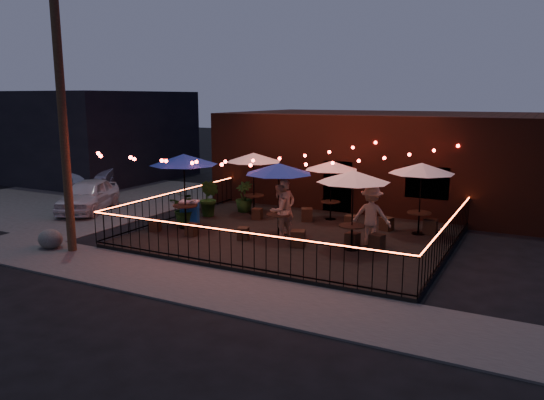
{
  "coord_description": "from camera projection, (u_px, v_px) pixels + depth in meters",
  "views": [
    {
      "loc": [
        7.37,
        -13.69,
        4.7
      ],
      "look_at": [
        -0.77,
        1.86,
        1.28
      ],
      "focal_mm": 35.0,
      "sensor_mm": 36.0,
      "label": 1
    }
  ],
  "objects": [
    {
      "name": "festoon_lights",
      "position": [
        264.0,
        164.0,
        17.61
      ],
      "size": [
        10.02,
        8.72,
        1.32
      ],
      "color": "#FF261F",
      "rests_on": "ground"
    },
    {
      "name": "bistro_chair_3",
      "position": [
        257.0,
        214.0,
        20.02
      ],
      "size": [
        0.41,
        0.41,
        0.42
      ],
      "primitive_type": "cube",
      "rotation": [
        0.0,
        0.0,
        3.35
      ],
      "color": "black",
      "rests_on": "patio"
    },
    {
      "name": "potted_shrub_a",
      "position": [
        186.0,
        208.0,
        19.11
      ],
      "size": [
        1.14,
        1.0,
        1.21
      ],
      "primitive_type": "imported",
      "rotation": [
        0.0,
        0.0,
        0.06
      ],
      "color": "#153711",
      "rests_on": "patio"
    },
    {
      "name": "cafe_table_1",
      "position": [
        254.0,
        158.0,
        20.64
      ],
      "size": [
        2.22,
        2.22,
        2.42
      ],
      "rotation": [
        0.0,
        0.0,
        -0.01
      ],
      "color": "black",
      "rests_on": "patio"
    },
    {
      "name": "cafe_table_2",
      "position": [
        279.0,
        170.0,
        17.14
      ],
      "size": [
        2.34,
        2.34,
        2.45
      ],
      "rotation": [
        0.0,
        0.0,
        0.06
      ],
      "color": "black",
      "rests_on": "patio"
    },
    {
      "name": "patio",
      "position": [
        294.0,
        236.0,
        17.88
      ],
      "size": [
        10.0,
        8.0,
        0.15
      ],
      "primitive_type": "cube",
      "color": "black",
      "rests_on": "ground"
    },
    {
      "name": "patron_b",
      "position": [
        280.0,
        211.0,
        17.43
      ],
      "size": [
        0.83,
        0.98,
        1.75
      ],
      "primitive_type": "imported",
      "rotation": [
        0.0,
        0.0,
        -1.79
      ],
      "color": "beige",
      "rests_on": "patio"
    },
    {
      "name": "cafe_table_5",
      "position": [
        422.0,
        169.0,
        17.48
      ],
      "size": [
        2.85,
        2.85,
        2.42
      ],
      "rotation": [
        0.0,
        0.0,
        -0.38
      ],
      "color": "black",
      "rests_on": "patio"
    },
    {
      "name": "utility_pole",
      "position": [
        63.0,
        121.0,
        15.59
      ],
      "size": [
        0.26,
        0.26,
        8.0
      ],
      "primitive_type": "cylinder",
      "color": "#372316",
      "rests_on": "ground"
    },
    {
      "name": "cafe_table_4",
      "position": [
        353.0,
        178.0,
        15.66
      ],
      "size": [
        2.81,
        2.81,
        2.42
      ],
      "rotation": [
        0.0,
        0.0,
        -0.34
      ],
      "color": "black",
      "rests_on": "patio"
    },
    {
      "name": "cafe_table_3",
      "position": [
        331.0,
        166.0,
        19.66
      ],
      "size": [
        2.16,
        2.16,
        2.21
      ],
      "rotation": [
        0.0,
        0.0,
        -0.08
      ],
      "color": "black",
      "rests_on": "patio"
    },
    {
      "name": "bistro_chair_11",
      "position": [
        430.0,
        227.0,
        17.86
      ],
      "size": [
        0.43,
        0.43,
        0.5
      ],
      "primitive_type": "cube",
      "rotation": [
        0.0,
        0.0,
        3.15
      ],
      "color": "black",
      "rests_on": "patio"
    },
    {
      "name": "bistro_chair_1",
      "position": [
        192.0,
        230.0,
        17.64
      ],
      "size": [
        0.35,
        0.35,
        0.41
      ],
      "primitive_type": "cube",
      "rotation": [
        0.0,
        0.0,
        3.15
      ],
      "color": "black",
      "rests_on": "patio"
    },
    {
      "name": "ground",
      "position": [
        266.0,
        254.0,
        16.16
      ],
      "size": [
        110.0,
        110.0,
        0.0
      ],
      "primitive_type": "plane",
      "color": "black",
      "rests_on": "ground"
    },
    {
      "name": "potted_shrub_b",
      "position": [
        209.0,
        198.0,
        20.37
      ],
      "size": [
        0.89,
        0.76,
        1.44
      ],
      "primitive_type": "imported",
      "rotation": [
        0.0,
        0.0,
        -0.17
      ],
      "color": "#19370F",
      "rests_on": "patio"
    },
    {
      "name": "cafe_table_0",
      "position": [
        184.0,
        161.0,
        18.31
      ],
      "size": [
        2.44,
        2.44,
        2.62
      ],
      "rotation": [
        0.0,
        0.0,
        -0.03
      ],
      "color": "black",
      "rests_on": "patio"
    },
    {
      "name": "bistro_chair_5",
      "position": [
        298.0,
        238.0,
        16.36
      ],
      "size": [
        0.54,
        0.54,
        0.51
      ],
      "primitive_type": "cube",
      "rotation": [
        0.0,
        0.0,
        3.46
      ],
      "color": "black",
      "rests_on": "patio"
    },
    {
      "name": "fence_right",
      "position": [
        449.0,
        237.0,
        15.49
      ],
      "size": [
        0.04,
        8.0,
        1.04
      ],
      "rotation": [
        0.0,
        0.0,
        1.57
      ],
      "color": "black",
      "rests_on": "patio"
    },
    {
      "name": "parking_lot",
      "position": [
        83.0,
        198.0,
        25.1
      ],
      "size": [
        11.0,
        12.0,
        0.02
      ],
      "primitive_type": "cube",
      "color": "#403D3B",
      "rests_on": "ground"
    },
    {
      "name": "bistro_chair_9",
      "position": [
        377.0,
        242.0,
        16.06
      ],
      "size": [
        0.46,
        0.46,
        0.46
      ],
      "primitive_type": "cube",
      "rotation": [
        0.0,
        0.0,
        2.96
      ],
      "color": "black",
      "rests_on": "patio"
    },
    {
      "name": "bistro_chair_4",
      "position": [
        243.0,
        234.0,
        17.15
      ],
      "size": [
        0.43,
        0.43,
        0.41
      ],
      "primitive_type": "cube",
      "rotation": [
        0.0,
        0.0,
        0.3
      ],
      "color": "black",
      "rests_on": "patio"
    },
    {
      "name": "patron_c",
      "position": [
        371.0,
        215.0,
        16.43
      ],
      "size": [
        1.26,
        0.78,
        1.88
      ],
      "primitive_type": "imported",
      "rotation": [
        0.0,
        0.0,
        3.21
      ],
      "color": "beige",
      "rests_on": "patio"
    },
    {
      "name": "fence_left",
      "position": [
        175.0,
        205.0,
        20.05
      ],
      "size": [
        0.04,
        8.0,
        1.04
      ],
      "rotation": [
        0.0,
        0.0,
        1.57
      ],
      "color": "black",
      "rests_on": "patio"
    },
    {
      "name": "bistro_chair_8",
      "position": [
        352.0,
        240.0,
        16.3
      ],
      "size": [
        0.42,
        0.42,
        0.45
      ],
      "primitive_type": "cube",
      "rotation": [
        0.0,
        0.0,
        -0.11
      ],
      "color": "black",
      "rests_on": "patio"
    },
    {
      "name": "car_silver",
      "position": [
        105.0,
        171.0,
        28.02
      ],
      "size": [
        3.87,
        5.42,
        1.7
      ],
      "primitive_type": "imported",
      "rotation": [
        0.0,
        0.0,
        0.45
      ],
      "color": "#A7A8B0",
      "rests_on": "ground"
    },
    {
      "name": "sidewalk",
      "position": [
        205.0,
        286.0,
        13.33
      ],
      "size": [
        18.0,
        2.5,
        0.05
      ],
      "primitive_type": "cube",
      "color": "#403D3B",
      "rests_on": "ground"
    },
    {
      "name": "bistro_chair_10",
      "position": [
        387.0,
        224.0,
        18.36
      ],
      "size": [
        0.48,
        0.48,
        0.45
      ],
      "primitive_type": "cube",
      "rotation": [
        0.0,
        0.0,
        -0.29
      ],
      "color": "black",
      "rests_on": "patio"
    },
    {
      "name": "patron_a",
      "position": [
        286.0,
        208.0,
        17.41
      ],
      "size": [
        0.68,
        0.82,
        1.91
      ],
      "primitive_type": "imported",
      "rotation": [
        0.0,
        0.0,
        1.19
      ],
      "color": "tan",
      "rests_on": "patio"
    },
    {
      "name": "cooler",
      "position": [
        190.0,
        212.0,
        19.17
      ],
      "size": [
        0.79,
        0.7,
        0.87
      ],
      "rotation": [
        0.0,
        0.0,
        0.4
      ],
      "color": "#0C40A0",
      "rests_on": "patio"
    },
    {
      "name": "car_white",
      "position": [
        88.0,
        195.0,
        22.06
      ],
      "size": [
        3.06,
        4.23,
        1.34
      ],
      "primitive_type": "imported",
      "rotation": [
        0.0,
        0.0,
        0.42
      ],
      "color": "white",
      "rests_on": "ground"
    },
    {
      "name": "boulder",
      "position": [
        50.0,
        239.0,
        16.57
      ],
      "size": [
        1.02,
        0.94,
        0.66
      ],
      "primitive_type": "ellipsoid",
      "rotation": [
        0.0,
        0.0,
        -0.3
      ],
      "color": "#43423E",
      "rests_on": "ground"
    },
    {
      "name": "background_building",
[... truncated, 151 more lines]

